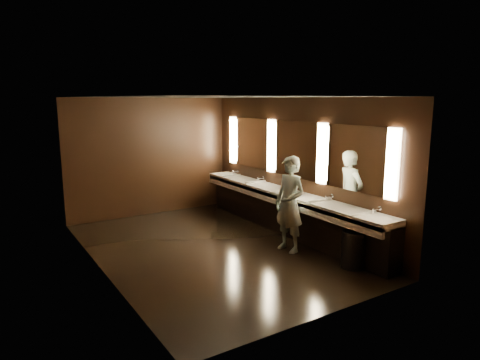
% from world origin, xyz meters
% --- Properties ---
extents(floor, '(6.00, 6.00, 0.00)m').
position_xyz_m(floor, '(0.00, 0.00, 0.00)').
color(floor, black).
rests_on(floor, ground).
extents(ceiling, '(4.00, 6.00, 0.02)m').
position_xyz_m(ceiling, '(0.00, 0.00, 2.80)').
color(ceiling, '#2D2D2B').
rests_on(ceiling, wall_back).
extents(wall_back, '(4.00, 0.02, 2.80)m').
position_xyz_m(wall_back, '(0.00, 3.00, 1.40)').
color(wall_back, black).
rests_on(wall_back, floor).
extents(wall_front, '(4.00, 0.02, 2.80)m').
position_xyz_m(wall_front, '(0.00, -3.00, 1.40)').
color(wall_front, black).
rests_on(wall_front, floor).
extents(wall_left, '(0.02, 6.00, 2.80)m').
position_xyz_m(wall_left, '(-2.00, 0.00, 1.40)').
color(wall_left, black).
rests_on(wall_left, floor).
extents(wall_right, '(0.02, 6.00, 2.80)m').
position_xyz_m(wall_right, '(2.00, 0.00, 1.40)').
color(wall_right, black).
rests_on(wall_right, floor).
extents(sink_counter, '(0.55, 5.40, 1.01)m').
position_xyz_m(sink_counter, '(1.79, 0.00, 0.50)').
color(sink_counter, black).
rests_on(sink_counter, floor).
extents(mirror_band, '(0.06, 5.03, 1.15)m').
position_xyz_m(mirror_band, '(1.98, -0.00, 1.75)').
color(mirror_band, '#FFE6B3').
rests_on(mirror_band, wall_right).
extents(person, '(0.51, 0.70, 1.76)m').
position_xyz_m(person, '(1.18, -0.84, 0.88)').
color(person, '#87C4CA').
rests_on(person, floor).
extents(trash_bin, '(0.50, 0.50, 0.62)m').
position_xyz_m(trash_bin, '(1.58, -2.05, 0.31)').
color(trash_bin, black).
rests_on(trash_bin, floor).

